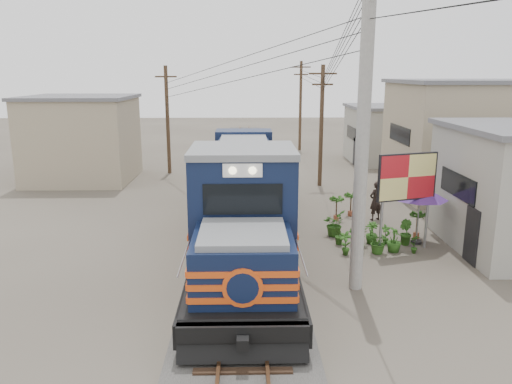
{
  "coord_description": "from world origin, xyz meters",
  "views": [
    {
      "loc": [
        0.08,
        -14.92,
        6.56
      ],
      "look_at": [
        0.47,
        3.24,
        2.2
      ],
      "focal_mm": 35.0,
      "sensor_mm": 36.0,
      "label": 1
    }
  ],
  "objects_px": {
    "vendor": "(376,201)",
    "billboard": "(407,179)",
    "market_umbrella": "(420,192)",
    "locomotive": "(244,198)"
  },
  "relations": [
    {
      "from": "vendor",
      "to": "billboard",
      "type": "bearing_deg",
      "value": 65.13
    },
    {
      "from": "billboard",
      "to": "market_umbrella",
      "type": "bearing_deg",
      "value": 28.58
    },
    {
      "from": "locomotive",
      "to": "billboard",
      "type": "height_order",
      "value": "locomotive"
    },
    {
      "from": "locomotive",
      "to": "vendor",
      "type": "distance_m",
      "value": 6.81
    },
    {
      "from": "locomotive",
      "to": "vendor",
      "type": "bearing_deg",
      "value": 27.56
    },
    {
      "from": "market_umbrella",
      "to": "vendor",
      "type": "distance_m",
      "value": 3.51
    },
    {
      "from": "billboard",
      "to": "market_umbrella",
      "type": "xyz_separation_m",
      "value": [
        0.8,
        0.81,
        -0.69
      ]
    },
    {
      "from": "vendor",
      "to": "locomotive",
      "type": "bearing_deg",
      "value": 2.27
    },
    {
      "from": "locomotive",
      "to": "market_umbrella",
      "type": "relative_size",
      "value": 6.3
    },
    {
      "from": "billboard",
      "to": "market_umbrella",
      "type": "height_order",
      "value": "billboard"
    }
  ]
}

